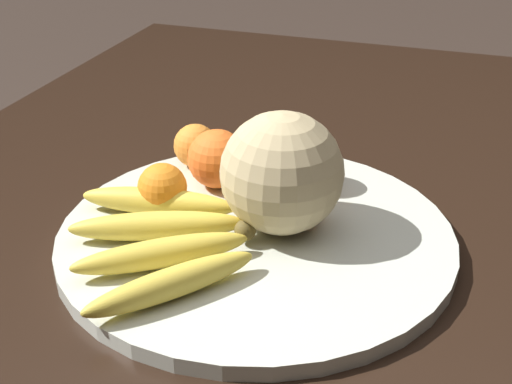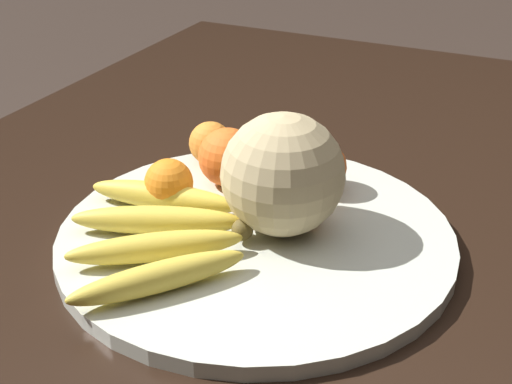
{
  "view_description": "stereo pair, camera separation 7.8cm",
  "coord_description": "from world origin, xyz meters",
  "px_view_note": "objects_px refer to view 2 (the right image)",
  "views": [
    {
      "loc": [
        0.73,
        0.19,
        1.2
      ],
      "look_at": [
        0.08,
        -0.03,
        0.83
      ],
      "focal_mm": 50.0,
      "sensor_mm": 36.0,
      "label": 1
    },
    {
      "loc": [
        0.7,
        0.26,
        1.2
      ],
      "look_at": [
        0.08,
        -0.03,
        0.83
      ],
      "focal_mm": 50.0,
      "sensor_mm": 36.0,
      "label": 2
    }
  ],
  "objects_px": {
    "fruit_bowl": "(256,237)",
    "orange_mid_center": "(321,166)",
    "melon": "(283,174)",
    "kitchen_table": "(304,277)",
    "orange_back_right": "(211,143)",
    "orange_front_right": "(228,157)",
    "banana_bunch": "(160,231)",
    "orange_back_left": "(169,183)",
    "orange_front_left": "(289,149)"
  },
  "relations": [
    {
      "from": "fruit_bowl",
      "to": "orange_mid_center",
      "type": "height_order",
      "value": "orange_mid_center"
    },
    {
      "from": "melon",
      "to": "fruit_bowl",
      "type": "bearing_deg",
      "value": -54.04
    },
    {
      "from": "fruit_bowl",
      "to": "melon",
      "type": "relative_size",
      "value": 3.26
    },
    {
      "from": "melon",
      "to": "orange_mid_center",
      "type": "xyz_separation_m",
      "value": [
        -0.11,
        0.01,
        -0.04
      ]
    },
    {
      "from": "kitchen_table",
      "to": "orange_back_right",
      "type": "distance_m",
      "value": 0.22
    },
    {
      "from": "orange_front_right",
      "to": "orange_mid_center",
      "type": "bearing_deg",
      "value": 108.15
    },
    {
      "from": "fruit_bowl",
      "to": "banana_bunch",
      "type": "distance_m",
      "value": 0.11
    },
    {
      "from": "kitchen_table",
      "to": "melon",
      "type": "xyz_separation_m",
      "value": [
        0.06,
        -0.01,
        0.17
      ]
    },
    {
      "from": "melon",
      "to": "banana_bunch",
      "type": "distance_m",
      "value": 0.15
    },
    {
      "from": "kitchen_table",
      "to": "melon",
      "type": "distance_m",
      "value": 0.18
    },
    {
      "from": "fruit_bowl",
      "to": "melon",
      "type": "xyz_separation_m",
      "value": [
        -0.02,
        0.02,
        0.08
      ]
    },
    {
      "from": "banana_bunch",
      "to": "orange_mid_center",
      "type": "bearing_deg",
      "value": -149.3
    },
    {
      "from": "kitchen_table",
      "to": "melon",
      "type": "height_order",
      "value": "melon"
    },
    {
      "from": "melon",
      "to": "orange_mid_center",
      "type": "height_order",
      "value": "melon"
    },
    {
      "from": "orange_back_left",
      "to": "orange_front_left",
      "type": "bearing_deg",
      "value": 146.43
    },
    {
      "from": "melon",
      "to": "orange_mid_center",
      "type": "relative_size",
      "value": 2.22
    },
    {
      "from": "orange_front_left",
      "to": "kitchen_table",
      "type": "bearing_deg",
      "value": 36.37
    },
    {
      "from": "orange_front_right",
      "to": "kitchen_table",
      "type": "bearing_deg",
      "value": 83.74
    },
    {
      "from": "kitchen_table",
      "to": "orange_front_right",
      "type": "xyz_separation_m",
      "value": [
        -0.01,
        -0.11,
        0.14
      ]
    },
    {
      "from": "banana_bunch",
      "to": "orange_back_left",
      "type": "height_order",
      "value": "orange_back_left"
    },
    {
      "from": "orange_mid_center",
      "to": "orange_back_left",
      "type": "distance_m",
      "value": 0.19
    },
    {
      "from": "kitchen_table",
      "to": "fruit_bowl",
      "type": "height_order",
      "value": "fruit_bowl"
    },
    {
      "from": "melon",
      "to": "orange_mid_center",
      "type": "distance_m",
      "value": 0.12
    },
    {
      "from": "fruit_bowl",
      "to": "orange_front_left",
      "type": "bearing_deg",
      "value": -170.57
    },
    {
      "from": "fruit_bowl",
      "to": "orange_back_left",
      "type": "distance_m",
      "value": 0.13
    },
    {
      "from": "melon",
      "to": "orange_front_left",
      "type": "distance_m",
      "value": 0.15
    },
    {
      "from": "kitchen_table",
      "to": "orange_front_right",
      "type": "bearing_deg",
      "value": -96.26
    },
    {
      "from": "kitchen_table",
      "to": "orange_front_left",
      "type": "height_order",
      "value": "orange_front_left"
    },
    {
      "from": "kitchen_table",
      "to": "melon",
      "type": "relative_size",
      "value": 10.9
    },
    {
      "from": "melon",
      "to": "orange_back_right",
      "type": "relative_size",
      "value": 2.38
    },
    {
      "from": "banana_bunch",
      "to": "orange_mid_center",
      "type": "xyz_separation_m",
      "value": [
        -0.2,
        0.11,
        0.01
      ]
    },
    {
      "from": "kitchen_table",
      "to": "orange_back_left",
      "type": "bearing_deg",
      "value": -66.14
    },
    {
      "from": "orange_front_right",
      "to": "melon",
      "type": "bearing_deg",
      "value": 55.58
    },
    {
      "from": "orange_front_right",
      "to": "orange_back_left",
      "type": "relative_size",
      "value": 1.27
    },
    {
      "from": "melon",
      "to": "banana_bunch",
      "type": "relative_size",
      "value": 0.54
    },
    {
      "from": "melon",
      "to": "orange_front_right",
      "type": "xyz_separation_m",
      "value": [
        -0.07,
        -0.11,
        -0.03
      ]
    },
    {
      "from": "fruit_bowl",
      "to": "melon",
      "type": "distance_m",
      "value": 0.08
    },
    {
      "from": "banana_bunch",
      "to": "orange_back_right",
      "type": "height_order",
      "value": "orange_back_right"
    },
    {
      "from": "kitchen_table",
      "to": "fruit_bowl",
      "type": "distance_m",
      "value": 0.13
    },
    {
      "from": "fruit_bowl",
      "to": "orange_mid_center",
      "type": "xyz_separation_m",
      "value": [
        -0.13,
        0.03,
        0.04
      ]
    },
    {
      "from": "orange_front_right",
      "to": "orange_back_left",
      "type": "height_order",
      "value": "orange_front_right"
    },
    {
      "from": "kitchen_table",
      "to": "banana_bunch",
      "type": "height_order",
      "value": "banana_bunch"
    },
    {
      "from": "orange_mid_center",
      "to": "orange_back_left",
      "type": "height_order",
      "value": "orange_mid_center"
    },
    {
      "from": "orange_front_left",
      "to": "orange_mid_center",
      "type": "xyz_separation_m",
      "value": [
        0.03,
        0.06,
        -0.0
      ]
    },
    {
      "from": "orange_front_left",
      "to": "banana_bunch",
      "type": "bearing_deg",
      "value": -13.92
    },
    {
      "from": "melon",
      "to": "orange_back_right",
      "type": "bearing_deg",
      "value": -127.09
    },
    {
      "from": "orange_front_left",
      "to": "orange_back_right",
      "type": "relative_size",
      "value": 1.11
    },
    {
      "from": "orange_front_right",
      "to": "banana_bunch",
      "type": "bearing_deg",
      "value": 0.21
    },
    {
      "from": "fruit_bowl",
      "to": "orange_mid_center",
      "type": "bearing_deg",
      "value": 166.75
    },
    {
      "from": "orange_front_right",
      "to": "orange_back_right",
      "type": "relative_size",
      "value": 1.28
    }
  ]
}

